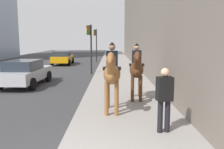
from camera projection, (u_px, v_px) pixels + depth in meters
mounted_horse_near at (112, 73)px, 7.94m from camera, size 2.15×0.62×2.35m
mounted_horse_far at (137, 69)px, 9.67m from camera, size 2.15×0.68×2.29m
pedestrian_greeting at (164, 96)px, 6.21m from camera, size 0.32×0.44×1.70m
car_near_lane at (63, 57)px, 25.14m from camera, size 4.24×1.99×1.44m
car_mid_lane at (25, 72)px, 13.42m from camera, size 4.45×2.06×1.44m
traffic_light_near_curb at (90, 41)px, 17.83m from camera, size 0.20×0.44×3.66m
traffic_light_far_curb at (96, 40)px, 28.37m from camera, size 0.20×0.44×3.83m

